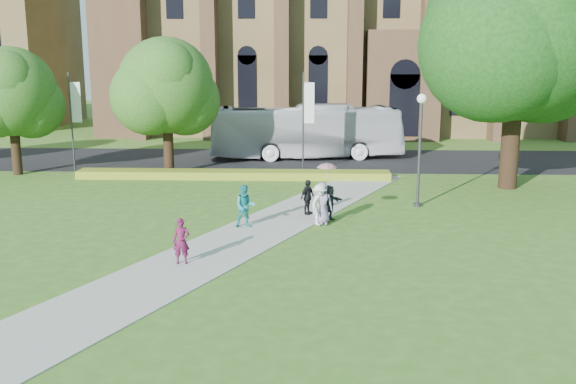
{
  "coord_description": "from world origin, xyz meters",
  "views": [
    {
      "loc": [
        2.51,
        -23.03,
        6.88
      ],
      "look_at": [
        1.59,
        1.94,
        1.6
      ],
      "focal_mm": 40.0,
      "sensor_mm": 36.0,
      "label": 1
    }
  ],
  "objects_px": {
    "tour_coach": "(306,132)",
    "streetlamp": "(420,136)",
    "large_tree": "(519,27)",
    "pedestrian_0": "(181,241)"
  },
  "relations": [
    {
      "from": "tour_coach",
      "to": "streetlamp",
      "type": "bearing_deg",
      "value": -166.91
    },
    {
      "from": "large_tree",
      "to": "pedestrian_0",
      "type": "distance_m",
      "value": 21.42
    },
    {
      "from": "streetlamp",
      "to": "pedestrian_0",
      "type": "xyz_separation_m",
      "value": [
        -9.33,
        -8.99,
        -2.48
      ]
    },
    {
      "from": "large_tree",
      "to": "tour_coach",
      "type": "height_order",
      "value": "large_tree"
    },
    {
      "from": "streetlamp",
      "to": "pedestrian_0",
      "type": "relative_size",
      "value": 3.36
    },
    {
      "from": "large_tree",
      "to": "tour_coach",
      "type": "distance_m",
      "value": 16.03
    },
    {
      "from": "pedestrian_0",
      "to": "streetlamp",
      "type": "bearing_deg",
      "value": 40.33
    },
    {
      "from": "pedestrian_0",
      "to": "tour_coach",
      "type": "bearing_deg",
      "value": 76.77
    },
    {
      "from": "streetlamp",
      "to": "tour_coach",
      "type": "distance_m",
      "value": 15.35
    },
    {
      "from": "large_tree",
      "to": "pedestrian_0",
      "type": "relative_size",
      "value": 8.45
    }
  ]
}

